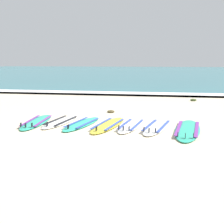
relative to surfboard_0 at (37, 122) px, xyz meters
The scene contains 12 objects.
ground_plane 2.23m from the surfboard_0, 10.49° to the left, with size 80.00×80.00×0.00m, color beige.
sea 37.01m from the surfboard_0, 86.60° to the left, with size 80.00×60.00×0.10m, color teal.
wave_foam_strip 7.83m from the surfboard_0, 73.73° to the left, with size 80.00×1.16×0.11m, color white.
surfboard_0 is the anchor object (origin of this frame).
surfboard_1 0.71m from the surfboard_0, 10.79° to the left, with size 0.79×2.09×0.18m.
surfboard_2 1.41m from the surfboard_0, ahead, with size 0.92×2.16×0.18m.
surfboard_3 2.19m from the surfboard_0, ahead, with size 0.94×2.31×0.18m.
surfboard_4 2.83m from the surfboard_0, ahead, with size 0.80×2.06×0.18m.
surfboard_5 3.55m from the surfboard_0, ahead, with size 0.98×2.23×0.18m.
surfboard_6 4.38m from the surfboard_0, ahead, with size 0.98×2.65×0.18m.
seaweed_clump_near_shoreline 2.80m from the surfboard_0, 47.24° to the left, with size 0.27×0.21×0.09m, color #4C4228.
seaweed_clump_mid_sand 7.63m from the surfboard_0, 47.86° to the left, with size 0.29×0.23×0.10m, color #384723.
Camera 1 is at (1.45, -8.50, 1.87)m, focal length 47.11 mm.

